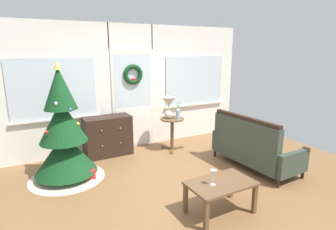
% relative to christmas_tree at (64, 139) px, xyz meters
% --- Properties ---
extents(ground_plane, '(6.76, 6.76, 0.00)m').
position_rel_christmas_tree_xyz_m(ground_plane, '(1.52, -1.11, -0.67)').
color(ground_plane, brown).
extents(back_wall_with_door, '(5.20, 0.19, 2.55)m').
position_rel_christmas_tree_xyz_m(back_wall_with_door, '(1.52, 0.98, 0.61)').
color(back_wall_with_door, white).
rests_on(back_wall_with_door, ground).
extents(christmas_tree, '(1.19, 1.19, 1.87)m').
position_rel_christmas_tree_xyz_m(christmas_tree, '(0.00, 0.00, 0.00)').
color(christmas_tree, '#4C331E').
rests_on(christmas_tree, ground).
extents(dresser_cabinet, '(0.91, 0.47, 0.78)m').
position_rel_christmas_tree_xyz_m(dresser_cabinet, '(0.88, 0.68, -0.28)').
color(dresser_cabinet, black).
rests_on(dresser_cabinet, ground).
extents(settee_sofa, '(0.80, 1.62, 0.96)m').
position_rel_christmas_tree_xyz_m(settee_sofa, '(2.93, -1.09, -0.29)').
color(settee_sofa, black).
rests_on(settee_sofa, ground).
extents(side_table, '(0.50, 0.48, 0.68)m').
position_rel_christmas_tree_xyz_m(side_table, '(2.13, 0.34, -0.19)').
color(side_table, brown).
rests_on(side_table, ground).
extents(table_lamp, '(0.28, 0.28, 0.44)m').
position_rel_christmas_tree_xyz_m(table_lamp, '(2.07, 0.38, 0.29)').
color(table_lamp, silver).
rests_on(table_lamp, side_table).
extents(flower_vase, '(0.11, 0.10, 0.35)m').
position_rel_christmas_tree_xyz_m(flower_vase, '(2.23, 0.28, 0.12)').
color(flower_vase, '#99ADBC').
rests_on(flower_vase, side_table).
extents(coffee_table, '(0.85, 0.54, 0.42)m').
position_rel_christmas_tree_xyz_m(coffee_table, '(1.59, -1.94, -0.31)').
color(coffee_table, brown).
rests_on(coffee_table, ground).
extents(wine_glass, '(0.08, 0.08, 0.20)m').
position_rel_christmas_tree_xyz_m(wine_glass, '(1.46, -1.95, -0.11)').
color(wine_glass, silver).
rests_on(wine_glass, coffee_table).
extents(gift_box, '(0.17, 0.15, 0.17)m').
position_rel_christmas_tree_xyz_m(gift_box, '(0.31, -0.23, -0.58)').
color(gift_box, red).
rests_on(gift_box, ground).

